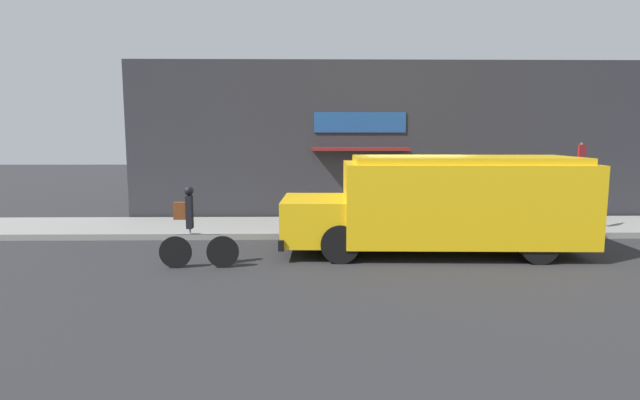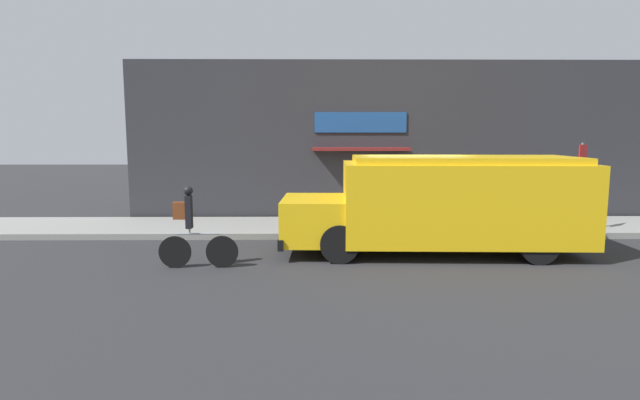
{
  "view_description": "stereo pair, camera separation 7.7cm",
  "coord_description": "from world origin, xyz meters",
  "px_view_note": "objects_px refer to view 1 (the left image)",
  "views": [
    {
      "loc": [
        -2.67,
        -13.1,
        2.77
      ],
      "look_at": [
        -2.44,
        -0.2,
        1.1
      ],
      "focal_mm": 28.0,
      "sensor_mm": 36.0,
      "label": 1
    },
    {
      "loc": [
        -2.59,
        -13.1,
        2.77
      ],
      "look_at": [
        -2.44,
        -0.2,
        1.1
      ],
      "focal_mm": 28.0,
      "sensor_mm": 36.0,
      "label": 2
    }
  ],
  "objects_px": {
    "cyclist": "(193,230)",
    "trash_bin": "(421,204)",
    "school_bus": "(445,203)",
    "stop_sign_post": "(580,172)"
  },
  "relations": [
    {
      "from": "cyclist",
      "to": "stop_sign_post",
      "type": "distance_m",
      "value": 10.35
    },
    {
      "from": "cyclist",
      "to": "trash_bin",
      "type": "bearing_deg",
      "value": 40.27
    },
    {
      "from": "school_bus",
      "to": "stop_sign_post",
      "type": "relative_size",
      "value": 2.92
    },
    {
      "from": "school_bus",
      "to": "trash_bin",
      "type": "xyz_separation_m",
      "value": [
        0.31,
        3.91,
        -0.56
      ]
    },
    {
      "from": "stop_sign_post",
      "to": "trash_bin",
      "type": "xyz_separation_m",
      "value": [
        -3.89,
        2.03,
        -1.13
      ]
    },
    {
      "from": "school_bus",
      "to": "cyclist",
      "type": "height_order",
      "value": "school_bus"
    },
    {
      "from": "cyclist",
      "to": "trash_bin",
      "type": "distance_m",
      "value": 7.87
    },
    {
      "from": "school_bus",
      "to": "cyclist",
      "type": "distance_m",
      "value": 5.77
    },
    {
      "from": "stop_sign_post",
      "to": "trash_bin",
      "type": "distance_m",
      "value": 4.53
    },
    {
      "from": "cyclist",
      "to": "trash_bin",
      "type": "xyz_separation_m",
      "value": [
        5.93,
        5.18,
        -0.17
      ]
    }
  ]
}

